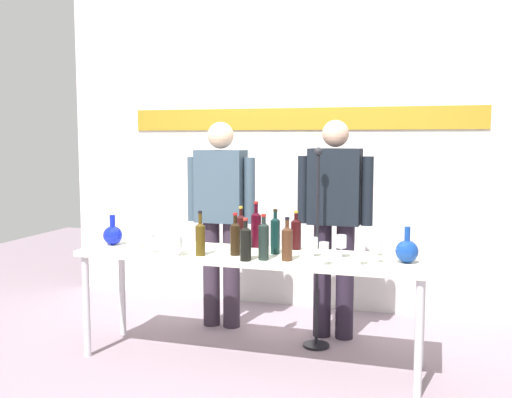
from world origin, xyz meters
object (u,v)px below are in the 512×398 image
at_px(wine_bottle_1, 275,234).
at_px(wine_bottle_6, 241,231).
at_px(wine_bottle_2, 287,242).
at_px(wine_glass_left_3, 149,240).
at_px(wine_glass_right_4, 324,248).
at_px(decanter_blue_left, 113,235).
at_px(wine_glass_left_0, 177,240).
at_px(wine_glass_right_1, 376,242).
at_px(display_table, 250,262).
at_px(presenter_right, 334,215).
at_px(wine_bottle_3, 296,233).
at_px(wine_bottle_5, 200,237).
at_px(wine_glass_right_2, 313,243).
at_px(presenter_left, 221,211).
at_px(wine_glass_left_1, 177,242).
at_px(wine_glass_right_0, 341,242).
at_px(decanter_blue_right, 407,251).
at_px(wine_glass_left_2, 137,233).
at_px(wine_glass_right_5, 377,247).
at_px(wine_glass_right_3, 360,249).
at_px(wine_bottle_0, 235,237).
at_px(wine_bottle_7, 256,228).
at_px(wine_bottle_4, 264,240).
at_px(microphone_stand, 317,282).
at_px(wine_bottle_8, 246,242).

bearing_deg(wine_bottle_1, wine_bottle_6, 169.14).
bearing_deg(wine_bottle_2, wine_glass_left_3, -177.07).
height_order(wine_glass_left_3, wine_glass_right_4, wine_glass_right_4).
bearing_deg(decanter_blue_left, wine_glass_left_0, -15.19).
bearing_deg(wine_glass_left_0, wine_glass_right_1, 13.37).
distance_m(display_table, presenter_right, 0.88).
relative_size(wine_bottle_3, wine_bottle_6, 0.88).
distance_m(display_table, wine_glass_right_4, 0.64).
distance_m(wine_bottle_5, wine_glass_right_2, 0.76).
distance_m(presenter_left, wine_glass_right_4, 1.40).
xyz_separation_m(wine_glass_left_1, wine_glass_right_0, (1.06, 0.29, 0.01)).
xyz_separation_m(wine_glass_left_3, wine_glass_right_0, (1.29, 0.25, 0.01)).
bearing_deg(wine_bottle_3, decanter_blue_right, -16.55).
bearing_deg(wine_glass_left_2, wine_glass_right_5, -0.89).
xyz_separation_m(wine_glass_right_0, wine_glass_right_2, (-0.19, -0.02, -0.01)).
xyz_separation_m(wine_glass_left_0, wine_glass_right_2, (0.92, 0.18, -0.00)).
distance_m(wine_bottle_2, wine_bottle_5, 0.60).
distance_m(wine_bottle_3, wine_glass_left_0, 0.85).
relative_size(wine_bottle_1, wine_glass_left_2, 1.99).
xyz_separation_m(decanter_blue_right, wine_bottle_5, (-1.35, -0.18, 0.05)).
relative_size(wine_bottle_3, wine_glass_right_0, 1.82).
xyz_separation_m(wine_bottle_3, wine_bottle_6, (-0.36, -0.15, 0.02)).
height_order(wine_glass_left_0, wine_glass_right_3, wine_glass_right_3).
xyz_separation_m(wine_glass_left_1, wine_glass_left_3, (-0.23, 0.04, -0.00)).
xyz_separation_m(wine_bottle_0, wine_bottle_7, (0.05, 0.33, 0.02)).
relative_size(decanter_blue_left, wine_glass_right_3, 1.59).
distance_m(wine_bottle_4, wine_bottle_6, 0.36).
bearing_deg(wine_glass_right_2, wine_glass_left_3, -168.47).
xyz_separation_m(display_table, wine_glass_right_5, (0.88, -0.07, 0.17)).
bearing_deg(wine_bottle_1, microphone_stand, 62.04).
xyz_separation_m(display_table, wine_glass_right_3, (0.78, -0.16, 0.16)).
height_order(wine_bottle_0, wine_bottle_5, wine_bottle_5).
relative_size(display_table, wine_bottle_6, 7.69).
distance_m(decanter_blue_right, presenter_left, 1.68).
relative_size(decanter_blue_left, wine_glass_right_1, 1.64).
distance_m(wine_bottle_1, wine_glass_left_1, 0.67).
height_order(presenter_right, wine_glass_right_5, presenter_right).
height_order(display_table, wine_bottle_4, wine_bottle_4).
xyz_separation_m(wine_bottle_5, wine_bottle_7, (0.27, 0.41, 0.02)).
distance_m(wine_bottle_3, wine_glass_left_3, 1.04).
height_order(presenter_right, wine_bottle_8, presenter_right).
height_order(wine_bottle_0, microphone_stand, microphone_stand).
relative_size(wine_bottle_4, wine_glass_right_2, 2.31).
bearing_deg(wine_glass_right_1, wine_bottle_0, -165.12).
bearing_deg(wine_glass_right_4, wine_bottle_3, 121.56).
bearing_deg(wine_glass_right_1, wine_glass_left_2, -173.37).
xyz_separation_m(wine_bottle_3, wine_glass_right_2, (0.17, -0.22, -0.03)).
distance_m(decanter_blue_right, wine_bottle_6, 1.15).
bearing_deg(wine_glass_left_1, wine_bottle_3, 34.33).
xyz_separation_m(wine_bottle_0, wine_bottle_4, (0.23, -0.09, 0.01)).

